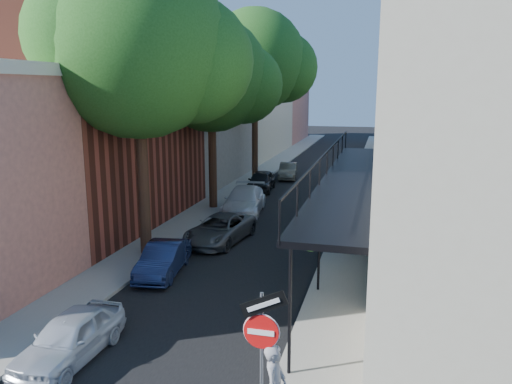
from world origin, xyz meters
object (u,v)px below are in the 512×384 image
Objects in this scene: parked_car_c at (220,229)px; parked_car_e at (261,181)px; oak_far at (262,62)px; parked_car_a at (70,337)px; parked_car_f at (288,171)px; oak_mid at (219,77)px; oak_near at (151,50)px; sign_post at (262,337)px; parked_car_d at (244,201)px; parked_car_b at (163,259)px.

parked_car_e is at bearing 102.34° from parked_car_c.
parked_car_e is at bearing -76.70° from oak_far.
parked_car_f is at bearing 89.94° from parked_car_a.
oak_mid is 9.12m from oak_far.
parked_car_a is 20.98m from parked_car_e.
parked_car_a is (1.36, -7.83, -7.30)m from oak_near.
sign_post is 17.22m from parked_car_d.
oak_mid reaches higher than parked_car_a.
sign_post is 19.14m from oak_mid.
oak_far is at bearing 89.96° from oak_near.
oak_near is 3.01× the size of parked_car_e.
parked_car_a is 9.94m from parked_car_c.
parked_car_d is (-0.36, 5.02, 0.11)m from parked_car_c.
parked_car_d is 1.25× the size of parked_car_e.
parked_car_d is (0.13, 14.95, 0.11)m from parked_car_a.
parked_car_c is (0.74, 4.10, 0.01)m from parked_car_b.
oak_far is at bearing 104.57° from parked_car_c.
oak_mid is at bearing 110.86° from sign_post.
oak_mid is 2.99× the size of parked_car_a.
oak_far is 26.03m from parked_car_a.
oak_mid is 2.44× the size of parked_car_c.
parked_car_c is 1.10× the size of parked_car_e.
oak_far reaches higher than oak_mid.
parked_car_b is 20.00m from parked_car_f.
parked_car_b is 0.72× the size of parked_car_d.
parked_car_e is (-0.19, 15.15, 0.08)m from parked_car_b.
parked_car_d is at bearing 101.66° from parked_car_c.
parked_car_c is (-4.67, 11.39, -1.46)m from sign_post.
sign_post is 0.63× the size of parked_car_d.
parked_car_d is at bearing 79.95° from parked_car_b.
parked_car_a is at bearing -93.56° from parked_car_e.
parked_car_a is at bearing -84.89° from oak_mid.
parked_car_b is 4.17m from parked_car_c.
parked_car_d is 1.37× the size of parked_car_f.
oak_mid is 2.15× the size of parked_car_d.
oak_far is (-6.51, 26.30, 6.22)m from sign_post.
oak_mid reaches higher than parked_car_f.
parked_car_a reaches higher than parked_car_c.
sign_post is 12.40m from parked_car_c.
parked_car_c is 5.03m from parked_car_d.
oak_near reaches higher than oak_mid.
parked_car_d is at bearing 90.30° from parked_car_a.
oak_mid reaches higher than parked_car_c.
parked_car_f is (1.75, 17.99, -7.31)m from oak_near.
parked_car_e reaches higher than parked_car_f.
sign_post reaches higher than parked_car_c.
oak_far is at bearing 98.55° from parked_car_e.
sign_post is 0.29× the size of oak_mid.
oak_mid reaches higher than parked_car_e.
oak_far is at bearing 103.91° from sign_post.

